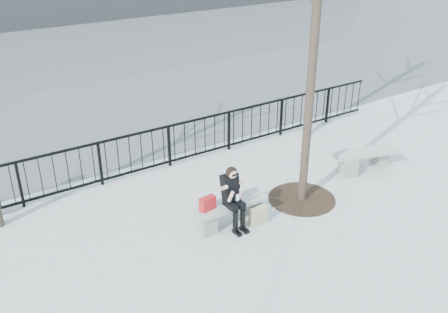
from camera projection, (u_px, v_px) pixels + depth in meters
ground at (229, 223)px, 10.35m from camera, size 120.00×120.00×0.00m
street_surface at (37, 62)px, 21.62m from camera, size 60.00×23.00×0.01m
railing at (162, 148)px, 12.36m from camera, size 14.00×0.06×1.10m
tree_grate at (302, 199)px, 11.20m from camera, size 1.50×1.50×0.02m
bench_main at (229, 210)px, 10.21m from camera, size 1.65×0.46×0.49m
bench_second at (365, 158)px, 12.40m from camera, size 1.71×0.48×0.51m
seated_woman at (234, 198)px, 9.93m from camera, size 0.50×0.64×1.34m
handbag at (208, 203)px, 9.84m from camera, size 0.35×0.21×0.27m
shopping_bag at (259, 216)px, 10.25m from camera, size 0.40×0.15×0.38m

